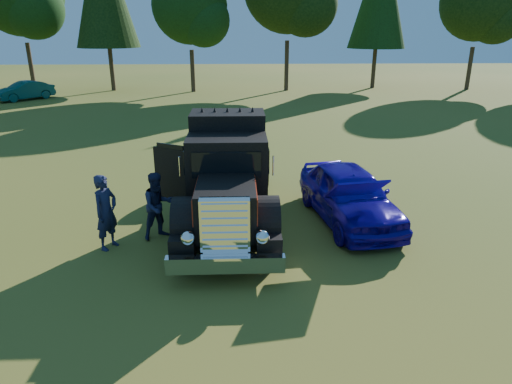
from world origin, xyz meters
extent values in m
plane|color=#364F17|center=(0.00, 0.00, 0.00)|extent=(120.00, 120.00, 0.00)
cylinder|color=#2D2116|center=(-18.00, 31.00, 1.98)|extent=(0.36, 0.36, 3.96)
sphere|color=black|center=(-16.68, 30.12, 6.60)|extent=(4.84, 4.84, 4.84)
cylinder|color=#2D2116|center=(-11.00, 30.50, 2.34)|extent=(0.36, 0.36, 4.68)
cylinder|color=#2D2116|center=(-4.00, 29.50, 1.71)|extent=(0.36, 0.36, 3.42)
sphere|color=black|center=(-4.00, 29.50, 6.84)|extent=(6.08, 6.08, 6.08)
sphere|color=black|center=(-2.86, 28.74, 5.70)|extent=(4.18, 4.18, 4.18)
cylinder|color=#2D2116|center=(4.00, 30.00, 2.07)|extent=(0.36, 0.36, 4.14)
sphere|color=black|center=(5.38, 29.08, 6.90)|extent=(5.06, 5.06, 5.06)
cylinder|color=#2D2116|center=(12.00, 31.50, 2.25)|extent=(0.36, 0.36, 4.50)
cylinder|color=#2D2116|center=(20.00, 30.00, 1.80)|extent=(0.36, 0.36, 3.60)
sphere|color=black|center=(20.00, 30.00, 7.20)|extent=(6.40, 6.40, 6.40)
sphere|color=black|center=(21.20, 29.20, 6.00)|extent=(4.40, 4.40, 4.40)
cylinder|color=black|center=(-1.50, -0.54, 0.55)|extent=(0.32, 1.10, 1.10)
cylinder|color=black|center=(0.60, -0.54, 0.55)|extent=(0.32, 1.10, 1.10)
cylinder|color=black|center=(-1.50, 4.26, 0.55)|extent=(0.32, 1.10, 1.10)
cylinder|color=black|center=(0.60, 4.26, 0.55)|extent=(0.32, 1.10, 1.10)
cylinder|color=black|center=(-1.17, 4.26, 0.55)|extent=(0.32, 1.10, 1.10)
cylinder|color=black|center=(0.27, 4.26, 0.55)|extent=(0.32, 1.10, 1.10)
cube|color=black|center=(-0.45, 2.06, 0.62)|extent=(1.60, 6.40, 0.28)
cube|color=white|center=(-0.45, -1.79, 0.55)|extent=(2.50, 0.22, 0.36)
cube|color=white|center=(-0.45, -1.49, 1.25)|extent=(1.05, 0.30, 1.30)
cube|color=black|center=(-0.45, -0.44, 1.30)|extent=(1.35, 1.80, 1.10)
cube|color=maroon|center=(-1.14, -0.44, 1.50)|extent=(0.02, 1.80, 0.60)
cube|color=maroon|center=(0.24, -0.44, 1.50)|extent=(0.02, 1.80, 0.60)
cylinder|color=black|center=(-1.40, -0.54, 0.95)|extent=(0.55, 1.24, 1.24)
cylinder|color=black|center=(0.50, -0.54, 0.95)|extent=(0.55, 1.24, 1.24)
sphere|color=white|center=(-1.23, -1.56, 1.05)|extent=(0.32, 0.32, 0.32)
sphere|color=white|center=(0.33, -1.56, 1.05)|extent=(0.32, 0.32, 0.32)
cube|color=black|center=(-0.45, 1.11, 1.55)|extent=(2.05, 1.30, 2.10)
cube|color=black|center=(-0.45, 0.44, 2.05)|extent=(1.70, 0.05, 0.65)
cube|color=black|center=(-0.45, 2.41, 1.75)|extent=(2.05, 1.30, 2.50)
cube|color=black|center=(-0.45, 4.06, 0.95)|extent=(2.00, 2.00, 0.35)
cube|color=black|center=(-1.95, 1.48, 1.45)|extent=(0.99, 0.60, 1.50)
cube|color=maroon|center=(-1.98, 1.53, 1.30)|extent=(0.75, 0.44, 0.75)
imported|color=#072F9C|center=(2.95, 1.67, 0.78)|extent=(2.56, 4.83, 1.57)
cube|color=#072F9C|center=(2.68, -0.01, 1.55)|extent=(1.43, 1.13, 0.67)
imported|color=#1B2440|center=(-3.41, 0.18, 0.95)|extent=(0.72, 0.83, 1.91)
imported|color=navy|center=(-2.23, 0.74, 0.89)|extent=(1.09, 1.03, 1.77)
imported|color=#0A2E40|center=(-16.28, 25.25, 0.69)|extent=(3.82, 4.10, 1.37)
camera|label=1|loc=(-0.12, -10.26, 5.23)|focal=32.00mm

